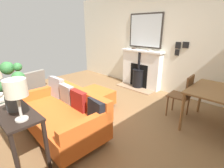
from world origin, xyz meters
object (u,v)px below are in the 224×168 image
at_px(sofa, 63,114).
at_px(dining_chair_near_fireplace, 184,93).
at_px(mantel_bowl_far, 149,50).
at_px(potted_plant, 9,84).
at_px(console_table, 10,112).
at_px(dining_table, 217,95).
at_px(armchair_accent, 30,86).
at_px(mantel_bowl_near, 134,48).
at_px(book_stack, 4,100).
at_px(table_lamp_far_end, 16,90).
at_px(ottoman, 95,97).
at_px(fireplace, 140,71).

xyz_separation_m(sofa, dining_chair_near_fireplace, (-1.95, 1.32, 0.19)).
relative_size(mantel_bowl_far, dining_chair_near_fireplace, 0.15).
bearing_deg(potted_plant, console_table, -85.58).
relative_size(dining_table, dining_chair_near_fireplace, 1.18).
bearing_deg(armchair_accent, mantel_bowl_far, 154.23).
relative_size(mantel_bowl_near, book_stack, 0.42).
bearing_deg(table_lamp_far_end, book_stack, -89.43).
distance_m(mantel_bowl_far, dining_table, 2.30).
relative_size(ottoman, book_stack, 2.56).
xyz_separation_m(book_stack, dining_table, (-2.74, 2.05, -0.16)).
distance_m(console_table, book_stack, 0.21).
xyz_separation_m(sofa, dining_table, (-1.95, 1.88, 0.32)).
distance_m(table_lamp_far_end, dining_table, 3.09).
bearing_deg(mantel_bowl_far, table_lamp_far_end, 10.21).
distance_m(fireplace, dining_chair_near_fireplace, 1.94).
bearing_deg(console_table, book_stack, -87.61).
bearing_deg(armchair_accent, book_stack, 59.12).
height_order(mantel_bowl_far, ottoman, mantel_bowl_far).
relative_size(console_table, potted_plant, 2.30).
distance_m(sofa, book_stack, 0.93).
bearing_deg(table_lamp_far_end, fireplace, -166.13).
bearing_deg(mantel_bowl_far, sofa, 2.77).
xyz_separation_m(fireplace, table_lamp_far_end, (3.67, 0.91, 0.64)).
height_order(mantel_bowl_far, book_stack, mantel_bowl_far).
bearing_deg(table_lamp_far_end, dining_table, 153.53).
relative_size(mantel_bowl_near, mantel_bowl_far, 0.93).
relative_size(mantel_bowl_far, potted_plant, 0.22).
bearing_deg(book_stack, mantel_bowl_near, -171.71).
xyz_separation_m(console_table, table_lamp_far_end, (-0.00, 0.52, 0.47)).
distance_m(mantel_bowl_far, armchair_accent, 3.28).
bearing_deg(sofa, mantel_bowl_far, -177.23).
bearing_deg(fireplace, mantel_bowl_far, 98.09).
bearing_deg(dining_table, potted_plant, -31.67).
bearing_deg(ottoman, mantel_bowl_far, 174.56).
distance_m(mantel_bowl_far, console_table, 3.74).
relative_size(armchair_accent, book_stack, 2.78).
height_order(armchair_accent, book_stack, book_stack).
height_order(console_table, table_lamp_far_end, table_lamp_far_end).
height_order(mantel_bowl_far, dining_table, mantel_bowl_far).
bearing_deg(dining_table, dining_chair_near_fireplace, -90.46).
relative_size(book_stack, dining_chair_near_fireplace, 0.33).
height_order(sofa, console_table, sofa).
xyz_separation_m(ottoman, table_lamp_far_end, (1.80, 0.85, 0.91)).
bearing_deg(armchair_accent, dining_table, 119.24).
distance_m(armchair_accent, book_stack, 1.64).
bearing_deg(dining_table, armchair_accent, -60.76).
relative_size(fireplace, dining_table, 1.27).
height_order(table_lamp_far_end, dining_table, table_lamp_far_end).
xyz_separation_m(book_stack, dining_chair_near_fireplace, (-2.74, 1.48, -0.28)).
xyz_separation_m(mantel_bowl_far, potted_plant, (3.69, 0.35, -0.02)).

